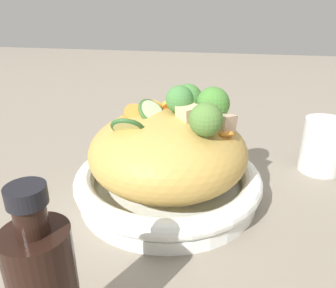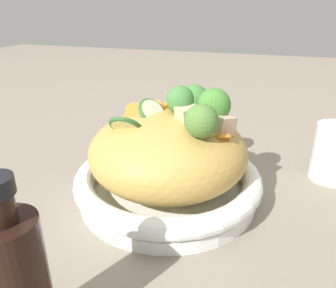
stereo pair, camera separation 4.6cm
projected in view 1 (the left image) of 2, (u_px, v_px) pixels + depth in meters
ground_plane at (168, 196)px, 0.50m from camera, size 3.00×3.00×0.00m
serving_bowl at (168, 182)px, 0.49m from camera, size 0.27×0.27×0.05m
noodle_heap at (168, 151)px, 0.47m from camera, size 0.22×0.22×0.11m
broccoli_florets at (196, 105)px, 0.47m from camera, size 0.10×0.19×0.08m
carrot_coins at (163, 114)px, 0.46m from camera, size 0.16×0.08×0.03m
zucchini_slices at (140, 119)px, 0.43m from camera, size 0.07×0.09×0.04m
chicken_chunks at (207, 120)px, 0.43m from camera, size 0.08×0.05×0.04m
drinking_glass at (322, 146)px, 0.56m from camera, size 0.07×0.07×0.09m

